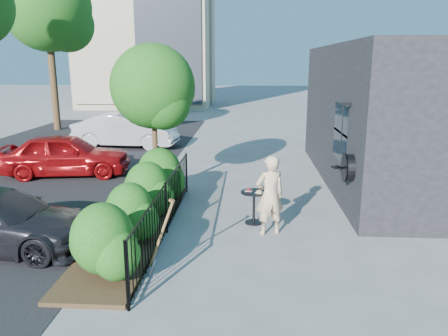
# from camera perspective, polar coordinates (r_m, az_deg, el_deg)

# --- Properties ---
(ground) EXTENTS (120.00, 120.00, 0.00)m
(ground) POSITION_cam_1_polar(r_m,az_deg,el_deg) (9.27, 1.79, -8.60)
(ground) COLOR gray
(ground) RESTS_ON ground
(shop_building) EXTENTS (6.22, 9.00, 4.00)m
(shop_building) POSITION_cam_1_polar(r_m,az_deg,el_deg) (14.18, 25.35, 6.24)
(shop_building) COLOR black
(shop_building) RESTS_ON ground
(fence) EXTENTS (0.05, 6.05, 1.10)m
(fence) POSITION_cam_1_polar(r_m,az_deg,el_deg) (9.23, -7.57, -5.11)
(fence) COLOR black
(fence) RESTS_ON ground
(planting_bed) EXTENTS (1.30, 6.00, 0.08)m
(planting_bed) POSITION_cam_1_polar(r_m,az_deg,el_deg) (9.56, -11.64, -7.92)
(planting_bed) COLOR #382616
(planting_bed) RESTS_ON ground
(shrubs) EXTENTS (1.10, 5.60, 1.24)m
(shrubs) POSITION_cam_1_polar(r_m,az_deg,el_deg) (9.41, -11.08, -3.99)
(shrubs) COLOR #124F12
(shrubs) RESTS_ON ground
(patio_tree) EXTENTS (2.20, 2.20, 3.94)m
(patio_tree) POSITION_cam_1_polar(r_m,az_deg,el_deg) (11.62, -8.97, 9.81)
(patio_tree) COLOR #3F2B19
(patio_tree) RESTS_ON ground
(street_tree_far) EXTENTS (4.40, 4.40, 8.28)m
(street_tree_far) POSITION_cam_1_polar(r_m,az_deg,el_deg) (24.83, -21.98, 18.28)
(street_tree_far) COLOR #3F2B19
(street_tree_far) RESTS_ON ground
(cafe_table) EXTENTS (0.58, 0.58, 0.78)m
(cafe_table) POSITION_cam_1_polar(r_m,az_deg,el_deg) (9.71, 3.93, -4.38)
(cafe_table) COLOR black
(cafe_table) RESTS_ON ground
(woman) EXTENTS (0.71, 0.58, 1.68)m
(woman) POSITION_cam_1_polar(r_m,az_deg,el_deg) (9.06, 6.01, -3.56)
(woman) COLOR #D3B089
(woman) RESTS_ON ground
(shovel) EXTENTS (0.47, 0.18, 1.38)m
(shovel) POSITION_cam_1_polar(r_m,az_deg,el_deg) (7.46, -8.40, -9.43)
(shovel) COLOR brown
(shovel) RESTS_ON ground
(car_red) EXTENTS (4.15, 2.17, 1.35)m
(car_red) POSITION_cam_1_polar(r_m,az_deg,el_deg) (14.65, -20.01, 1.66)
(car_red) COLOR #9F0D10
(car_red) RESTS_ON ground
(car_silver) EXTENTS (4.41, 1.80, 1.42)m
(car_silver) POSITION_cam_1_polar(r_m,az_deg,el_deg) (18.91, -12.70, 4.81)
(car_silver) COLOR #B9B9BE
(car_silver) RESTS_ON ground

